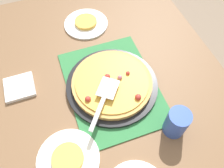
# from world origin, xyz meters

# --- Properties ---
(ground_plane) EXTENTS (8.00, 8.00, 0.00)m
(ground_plane) POSITION_xyz_m (0.00, 0.00, 0.00)
(ground_plane) COLOR #84705B
(dining_table) EXTENTS (1.40, 1.00, 0.75)m
(dining_table) POSITION_xyz_m (0.00, 0.00, 0.64)
(dining_table) COLOR brown
(dining_table) RESTS_ON ground_plane
(placemat) EXTENTS (0.48, 0.36, 0.01)m
(placemat) POSITION_xyz_m (0.00, 0.00, 0.75)
(placemat) COLOR #2D753D
(placemat) RESTS_ON dining_table
(pizza_pan) EXTENTS (0.38, 0.38, 0.01)m
(pizza_pan) POSITION_xyz_m (0.00, 0.00, 0.76)
(pizza_pan) COLOR black
(pizza_pan) RESTS_ON placemat
(pizza) EXTENTS (0.33, 0.33, 0.04)m
(pizza) POSITION_xyz_m (-0.00, -0.00, 0.78)
(pizza) COLOR tan
(pizza) RESTS_ON pizza_pan
(plate_near_left) EXTENTS (0.22, 0.22, 0.01)m
(plate_near_left) POSITION_xyz_m (0.40, 0.00, 0.76)
(plate_near_left) COLOR white
(plate_near_left) RESTS_ON dining_table
(plate_far_right) EXTENTS (0.22, 0.22, 0.01)m
(plate_far_right) POSITION_xyz_m (-0.23, 0.24, 0.76)
(plate_far_right) COLOR white
(plate_far_right) RESTS_ON dining_table
(served_slice_left) EXTENTS (0.11, 0.11, 0.02)m
(served_slice_left) POSITION_xyz_m (0.40, 0.00, 0.77)
(served_slice_left) COLOR gold
(served_slice_left) RESTS_ON plate_near_left
(served_slice_right) EXTENTS (0.11, 0.11, 0.02)m
(served_slice_right) POSITION_xyz_m (-0.23, 0.24, 0.77)
(served_slice_right) COLOR #EAB747
(served_slice_right) RESTS_ON plate_far_right
(cup_near) EXTENTS (0.08, 0.08, 0.12)m
(cup_near) POSITION_xyz_m (-0.25, -0.15, 0.81)
(cup_near) COLOR #3351AD
(cup_near) RESTS_ON dining_table
(pizza_server) EXTENTS (0.21, 0.17, 0.01)m
(pizza_server) POSITION_xyz_m (-0.08, 0.06, 0.82)
(pizza_server) COLOR silver
(pizza_server) RESTS_ON pizza
(napkin_stack) EXTENTS (0.12, 0.12, 0.02)m
(napkin_stack) POSITION_xyz_m (0.12, 0.37, 0.76)
(napkin_stack) COLOR white
(napkin_stack) RESTS_ON dining_table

